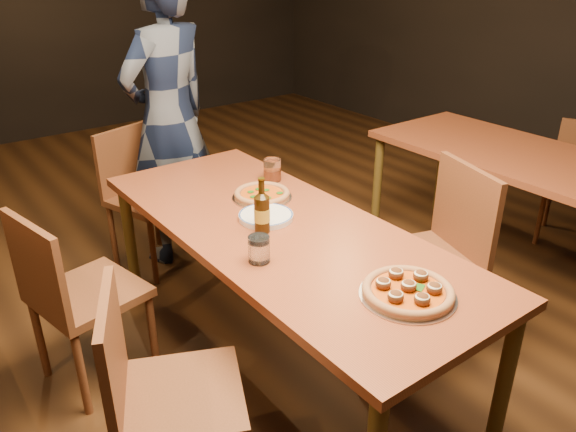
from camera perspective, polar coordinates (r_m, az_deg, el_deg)
ground at (r=2.84m, az=-0.63°, el=-14.77°), size 9.00×9.00×0.00m
table_main at (r=2.45m, az=-0.70°, el=-2.59°), size 0.80×2.00×0.75m
table_right at (r=3.55m, az=24.21°, el=4.19°), size 0.80×2.00×0.75m
chair_main_nw at (r=2.05m, az=-10.87°, el=-17.44°), size 0.56×0.56×0.91m
chair_main_sw at (r=2.67m, az=-19.60°, el=-7.27°), size 0.50×0.50×0.91m
chair_main_e at (r=2.78m, az=13.45°, el=-4.26°), size 0.57×0.57×0.98m
chair_end at (r=3.54m, az=-13.76°, el=1.78°), size 0.53×0.53×0.90m
pizza_meatball at (r=1.98m, az=12.10°, el=-7.43°), size 0.34×0.34×0.06m
pizza_margherita at (r=2.70m, az=-2.67°, el=2.21°), size 0.29×0.29×0.04m
plate_stack at (r=2.49m, az=-2.26°, el=-0.03°), size 0.24×0.24×0.02m
beer_bottle at (r=2.34m, az=-2.66°, el=0.27°), size 0.07×0.07×0.24m
water_glass at (r=2.14m, az=-2.96°, el=-3.38°), size 0.08×0.08×0.10m
amber_glass at (r=2.89m, az=-1.60°, el=4.71°), size 0.09×0.09×0.11m
diner at (r=3.51m, az=-12.01°, el=9.66°), size 0.76×0.61×1.82m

